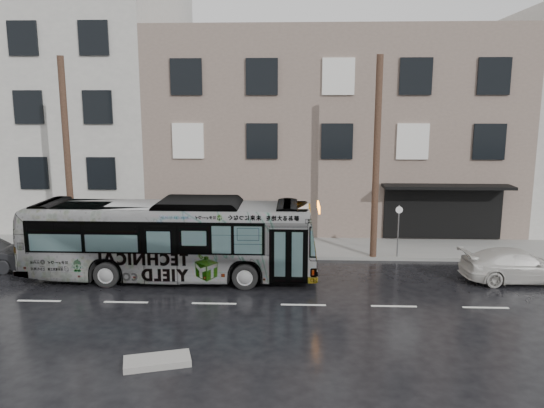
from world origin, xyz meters
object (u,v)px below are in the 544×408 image
Objects in this scene: utility_pole_rear at (67,158)px; bus at (171,239)px; utility_pole_front at (376,159)px; sign_post at (398,231)px; white_sedan at (518,265)px.

utility_pole_rear reaches higher than bus.
utility_pole_front and utility_pole_rear have the same top height.
bus is (5.36, -3.02, -3.00)m from utility_pole_rear.
utility_pole_front reaches higher than sign_post.
bus reaches higher than sign_post.
utility_pole_rear is at bearing 180.00° from utility_pole_front.
bus reaches higher than white_sedan.
sign_post is (15.10, 0.00, -3.30)m from utility_pole_rear.
sign_post is 0.20× the size of bus.
white_sedan is (4.27, -2.83, -0.70)m from sign_post.
utility_pole_front is 14.00m from utility_pole_rear.
utility_pole_rear is 15.46m from sign_post.
bus is (-8.64, -3.02, -3.00)m from utility_pole_front.
bus is at bearing -29.41° from utility_pole_rear.
utility_pole_front is 3.48m from sign_post.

